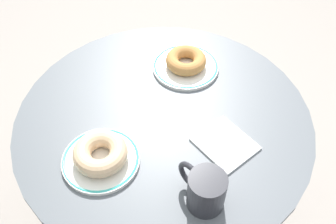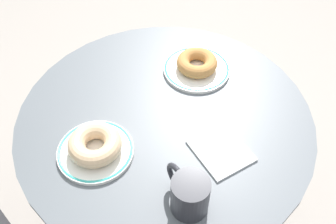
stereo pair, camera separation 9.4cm
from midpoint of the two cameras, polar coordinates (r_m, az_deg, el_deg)
name	(u,v)px [view 1 (the left image)]	position (r m, az deg, el deg)	size (l,w,h in m)	color
cafe_table	(164,163)	(1.17, -2.91, -7.82)	(0.77, 0.77, 0.72)	#565B60
plate_left	(101,160)	(0.92, -12.94, -7.18)	(0.18, 0.18, 0.01)	white
plate_right	(186,67)	(1.12, 0.25, 6.71)	(0.19, 0.19, 0.01)	white
donut_glazed	(100,153)	(0.90, -13.08, -6.21)	(0.13, 0.13, 0.04)	#E0B789
donut_old_fashioned	(186,60)	(1.10, 0.25, 7.62)	(0.12, 0.12, 0.04)	#BC7F42
paper_napkin	(224,145)	(0.93, 5.61, -5.11)	(0.12, 0.13, 0.01)	white
coffee_mug	(205,190)	(0.81, 2.21, -11.83)	(0.08, 0.12, 0.09)	#28282D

